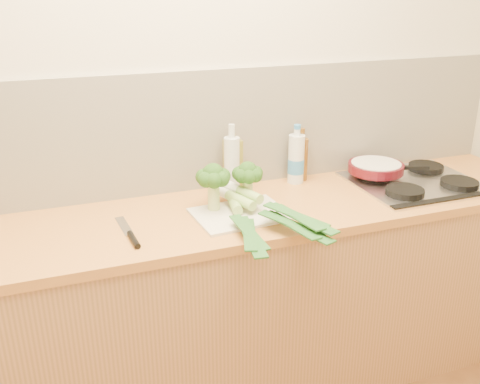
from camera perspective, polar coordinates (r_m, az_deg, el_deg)
The scene contains 15 objects.
room_shell at distance 2.38m, azimuth -5.50°, elevation 6.32°, with size 3.50×3.50×3.50m.
counter at distance 2.43m, azimuth -3.09°, elevation -12.06°, with size 3.20×0.62×0.90m.
gas_hob at distance 2.65m, azimuth 18.29°, elevation 1.11°, with size 0.58×0.50×0.04m.
chopping_board at distance 2.19m, azimuth 0.07°, elevation -2.38°, with size 0.37×0.28×0.01m, color silver.
broccoli_left at distance 2.17m, azimuth -2.86°, elevation 1.49°, with size 0.14×0.14×0.20m.
broccoli_right at distance 2.24m, azimuth 0.82°, elevation 1.85°, with size 0.13×0.13×0.18m.
leek_front at distance 2.13m, azimuth -0.13°, elevation -2.20°, with size 0.16×0.63×0.04m.
leek_mid at distance 2.15m, azimuth 1.24°, elevation -1.46°, with size 0.27×0.68×0.04m.
leek_back at distance 2.15m, azimuth 2.42°, elevation -0.92°, with size 0.25×0.63×0.04m.
chefs_knife at distance 2.04m, azimuth -11.53°, elevation -4.64°, with size 0.05×0.31×0.02m.
skillet at distance 2.65m, azimuth 14.34°, elevation 2.58°, with size 0.37×0.26×0.05m.
oil_tin at distance 2.41m, azimuth -0.76°, elevation 2.86°, with size 0.08×0.05×0.27m.
glass_bottle at distance 2.39m, azimuth -0.88°, elevation 3.01°, with size 0.07×0.07×0.31m.
amber_bottle at distance 2.56m, azimuth 6.52°, elevation 3.59°, with size 0.06×0.06×0.25m.
water_bottle at distance 2.53m, azimuth 6.00°, elevation 3.39°, with size 0.08×0.08×0.26m.
Camera 1 is at (-0.57, -0.74, 1.80)m, focal length 40.00 mm.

